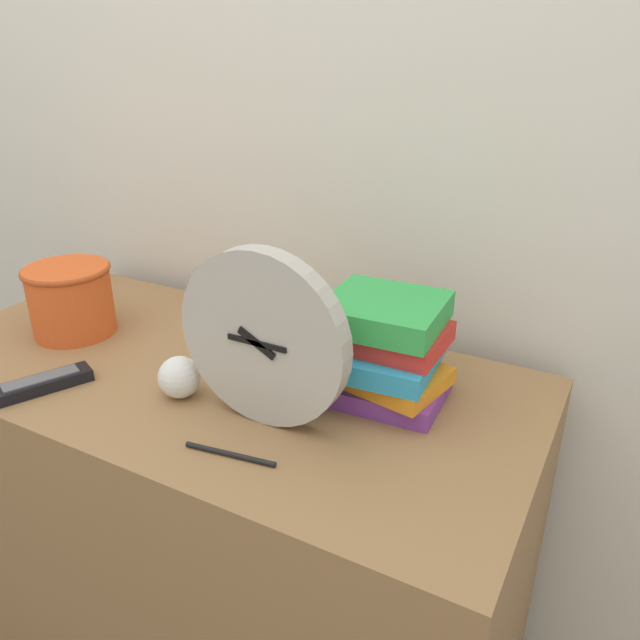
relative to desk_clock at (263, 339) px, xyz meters
name	(u,v)px	position (x,y,z in m)	size (l,w,h in m)	color
wall_back	(306,98)	(-0.17, 0.43, 0.29)	(6.00, 0.04, 2.40)	silver
desk	(225,537)	(-0.17, 0.08, -0.52)	(1.14, 0.55, 0.77)	olive
desk_clock	(263,339)	(0.00, 0.00, 0.00)	(0.28, 0.04, 0.28)	#B7B2A8
book_stack	(376,349)	(0.12, 0.15, -0.06)	(0.26, 0.20, 0.17)	#7A3899
basket	(71,298)	(-0.51, 0.08, -0.06)	(0.17, 0.17, 0.14)	#E05623
tv_remote	(42,384)	(-0.38, -0.10, -0.13)	(0.11, 0.16, 0.02)	black
crumpled_paper_ball	(180,377)	(-0.16, -0.01, -0.10)	(0.07, 0.07, 0.07)	white
pen	(230,454)	(0.01, -0.10, -0.13)	(0.14, 0.03, 0.01)	black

